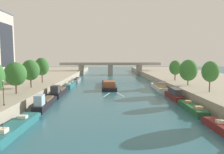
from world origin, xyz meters
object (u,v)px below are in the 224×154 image
at_px(moored_boat_left_far, 59,92).
at_px(moored_boat_right_near, 159,86).
at_px(bridge_far, 110,67).
at_px(lamppost_left_bank, 3,91).
at_px(tree_right_past_mid, 210,72).
at_px(barge_midriver, 109,85).
at_px(moored_boat_left_near, 15,127).
at_px(moored_boat_left_gap_after, 77,80).
at_px(moored_boat_right_upstream, 192,108).
at_px(moored_boat_left_upstream, 70,85).
at_px(tree_left_third, 42,67).
at_px(moored_boat_left_downstream, 45,103).
at_px(tree_right_second, 188,70).
at_px(moored_boat_right_end, 174,94).
at_px(tree_left_nearest, 30,70).
at_px(tree_right_nearest, 175,68).
at_px(tree_left_midway, 15,74).

xyz_separation_m(moored_boat_left_far, moored_boat_right_near, (29.17, 9.47, 0.11)).
bearing_deg(moored_boat_left_far, bridge_far, 77.08).
bearing_deg(lamppost_left_bank, tree_right_past_mid, 16.84).
relative_size(barge_midriver, moored_boat_left_near, 1.77).
relative_size(moored_boat_left_near, moored_boat_left_gap_after, 0.96).
height_order(tree_right_past_mid, lamppost_left_bank, tree_right_past_mid).
xyz_separation_m(moored_boat_right_upstream, moored_boat_right_near, (0.29, 26.09, 0.44)).
bearing_deg(moored_boat_left_upstream, tree_left_third, -134.28).
distance_m(moored_boat_left_far, bridge_far, 64.98).
bearing_deg(moored_boat_left_downstream, tree_right_second, 22.51).
bearing_deg(tree_right_second, moored_boat_left_near, -141.24).
bearing_deg(tree_right_second, moored_boat_right_upstream, -109.17).
height_order(tree_right_second, lamppost_left_bank, tree_right_second).
height_order(moored_boat_left_upstream, moored_boat_left_gap_after, moored_boat_left_upstream).
bearing_deg(tree_right_past_mid, moored_boat_right_end, 150.54).
bearing_deg(bridge_far, tree_right_second, -71.66).
relative_size(moored_boat_left_upstream, tree_left_nearest, 1.80).
xyz_separation_m(moored_boat_left_far, moored_boat_left_gap_after, (0.12, 29.91, -0.35)).
distance_m(moored_boat_left_near, tree_left_nearest, 26.23).
height_order(moored_boat_left_near, moored_boat_left_downstream, moored_boat_left_downstream).
bearing_deg(moored_boat_right_near, tree_left_nearest, -162.03).
bearing_deg(moored_boat_right_end, moored_boat_left_gap_after, 129.29).
bearing_deg(moored_boat_right_near, tree_right_second, -54.47).
distance_m(moored_boat_right_upstream, bridge_far, 81.24).
relative_size(moored_boat_left_near, tree_left_third, 1.65).
bearing_deg(tree_right_nearest, moored_boat_left_gap_after, 154.56).
xyz_separation_m(tree_left_midway, bridge_far, (20.91, 74.08, -2.25)).
bearing_deg(moored_boat_left_near, bridge_far, 81.08).
bearing_deg(moored_boat_left_gap_after, moored_boat_right_end, -50.71).
bearing_deg(barge_midriver, tree_right_nearest, -3.11).
height_order(moored_boat_left_upstream, tree_left_third, tree_left_third).
height_order(moored_boat_right_end, tree_left_third, tree_left_third).
relative_size(moored_boat_right_near, tree_left_nearest, 2.04).
height_order(moored_boat_left_near, moored_boat_right_near, moored_boat_right_near).
height_order(moored_boat_left_downstream, lamppost_left_bank, lamppost_left_bank).
xyz_separation_m(barge_midriver, tree_right_second, (21.74, -13.11, 5.71)).
relative_size(barge_midriver, tree_right_second, 3.12).
distance_m(moored_boat_left_near, tree_right_nearest, 53.33).
bearing_deg(barge_midriver, bridge_far, 88.63).
bearing_deg(tree_right_past_mid, moored_boat_right_upstream, -133.35).
xyz_separation_m(moored_boat_left_downstream, bridge_far, (14.18, 76.46, 3.39)).
bearing_deg(moored_boat_left_near, moored_boat_left_downstream, 90.33).
xyz_separation_m(tree_left_nearest, tree_left_third, (-0.44, 10.25, 0.41)).
xyz_separation_m(moored_boat_left_upstream, tree_left_midway, (-6.56, -26.28, 5.94)).
xyz_separation_m(moored_boat_right_near, tree_right_past_mid, (6.62, -18.77, 5.87)).
bearing_deg(bridge_far, moored_boat_left_near, -98.92).
distance_m(moored_boat_left_upstream, moored_boat_left_gap_after, 14.47).
xyz_separation_m(moored_boat_left_downstream, tree_left_third, (-7.29, 21.34, 6.28)).
bearing_deg(tree_right_past_mid, tree_left_third, 157.81).
xyz_separation_m(tree_right_past_mid, tree_right_second, (-0.72, 10.50, -0.40)).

